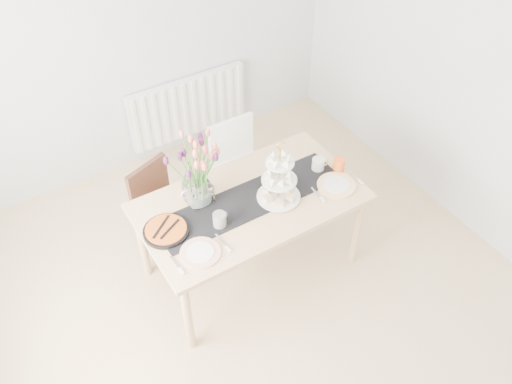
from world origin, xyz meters
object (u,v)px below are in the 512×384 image
radiator (188,107)px  dining_table (250,208)px  chair_white (238,160)px  plate_left (200,253)px  plate_right (336,185)px  mug_orange (339,164)px  tulip_vase (196,165)px  mug_grey (220,220)px  chair_brown (160,202)px  cream_jug (318,164)px  tart_tin (166,231)px  cake_stand (279,185)px  teapot (197,192)px

radiator → dining_table: 1.71m
chair_white → plate_left: bearing=-130.9°
plate_left → plate_right: (1.14, 0.04, 0.00)m
mug_orange → plate_left: bearing=159.7°
mug_orange → plate_right: bearing=-161.6°
radiator → plate_right: size_ratio=4.24×
tulip_vase → mug_grey: tulip_vase is taller
chair_brown → tulip_vase: 0.80m
chair_white → plate_right: bearing=-70.9°
dining_table → tulip_vase: 0.56m
cream_jug → tulip_vase: bearing=-173.1°
chair_white → plate_left: chair_white is taller
chair_brown → plate_left: bearing=-114.2°
chair_brown → chair_white: (0.76, 0.07, 0.04)m
radiator → plate_left: (-0.85, -1.91, 0.31)m
radiator → mug_grey: (-0.62, -1.76, 0.35)m
radiator → tulip_vase: (-0.63, -1.48, 0.64)m
plate_right → dining_table: bearing=161.3°
chair_brown → cream_jug: bearing=-49.4°
chair_white → plate_left: (-0.84, -0.95, 0.28)m
chair_brown → tart_tin: tart_tin is taller
chair_white → cream_jug: cream_jug is taller
chair_white → tart_tin: 1.19m
chair_brown → tart_tin: (-0.18, -0.59, 0.32)m
dining_table → tart_tin: tart_tin is taller
tulip_vase → plate_left: tulip_vase is taller
chair_white → mug_orange: 0.94m
tulip_vase → cake_stand: tulip_vase is taller
dining_table → mug_grey: size_ratio=14.77×
chair_white → tulip_vase: bearing=-139.6°
radiator → plate_left: size_ratio=4.47×
mug_grey → chair_brown: bearing=82.4°
radiator → mug_orange: bearing=-76.5°
chair_white → plate_right: chair_white is taller
mug_grey → cream_jug: bearing=-12.6°
chair_brown → teapot: (0.15, -0.42, 0.38)m
tart_tin → tulip_vase: bearing=24.4°
cake_stand → cream_jug: bearing=13.5°
cream_jug → radiator: bearing=117.3°
plate_right → tulip_vase: bearing=157.0°
teapot → plate_left: size_ratio=0.84×
chair_brown → chair_white: bearing=-14.0°
tulip_vase → plate_right: bearing=-23.0°
dining_table → plate_right: (0.61, -0.21, 0.08)m
cream_jug → mug_orange: size_ratio=0.93×
radiator → mug_orange: (0.42, -1.74, 0.35)m
chair_brown → plate_right: (1.07, -0.84, 0.31)m
mug_grey → teapot: bearing=71.6°
plate_left → radiator: bearing=66.0°
tulip_vase → mug_grey: (0.01, -0.28, -0.29)m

